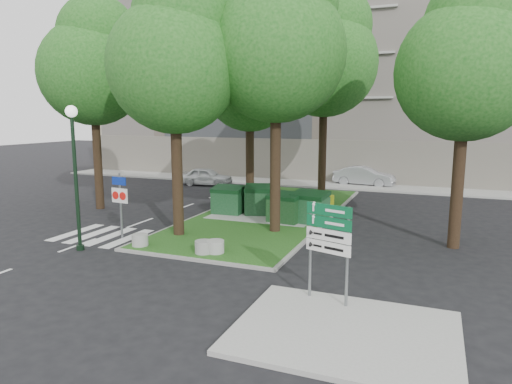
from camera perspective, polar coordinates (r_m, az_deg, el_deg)
The scene contains 26 objects.
ground at distance 16.41m, azimuth -9.62°, elevation -8.18°, with size 120.00×120.00×0.00m, color black.
median_island at distance 23.19m, azimuth 1.73°, elevation -2.65°, with size 6.00×16.00×0.12m, color #194814.
median_kerb at distance 23.19m, azimuth 1.73°, elevation -2.68°, with size 6.30×16.30×0.10m, color gray.
sidewalk_corner at distance 11.10m, azimuth 11.06°, elevation -16.82°, with size 5.00×4.00×0.12m, color #999993.
building_sidewalk at distance 33.22m, azimuth 7.10°, elevation 0.99°, with size 42.00×3.00×0.12m, color #999993.
zebra_crossing at distance 19.67m, azimuth -16.76°, elevation -5.45°, with size 5.00×3.00×0.01m, color silver.
apartment_building at distance 40.28m, azimuth 10.11°, elevation 13.73°, with size 41.00×12.00×16.00m, color tan.
tree_median_near_left at distance 18.71m, azimuth -9.90°, elevation 16.65°, with size 5.20×5.20×10.53m.
tree_median_near_right at distance 19.13m, azimuth 2.87°, elevation 18.64°, with size 5.60×5.60×11.46m.
tree_median_mid at distance 24.24m, azimuth -0.54°, elevation 14.33°, with size 4.80×4.80×9.99m.
tree_median_far at distance 26.27m, azimuth 8.82°, elevation 16.79°, with size 5.80×5.80×11.93m.
tree_street_left at distance 25.66m, azimuth -19.57°, elevation 15.04°, with size 5.40×5.40×11.00m.
tree_street_right at distance 18.51m, azimuth 25.15°, elevation 14.95°, with size 5.00×5.00×10.06m.
dumpster_a at distance 22.76m, azimuth -3.52°, elevation -1.02°, with size 1.55×1.11×1.40m.
dumpster_b at distance 22.53m, azimuth 0.64°, elevation -1.01°, with size 1.85×1.52×1.48m.
dumpster_c at distance 20.95m, azimuth 3.60°, elevation -1.96°, with size 1.64×1.26×1.39m.
dumpster_d at distance 20.87m, azimuth 6.77°, elevation -1.94°, with size 1.76×1.38×1.47m.
bollard_left at distance 17.77m, azimuth -14.30°, elevation -5.83°, with size 0.61×0.61×0.43m, color #979894.
bollard_right at distance 16.43m, azimuth -6.56°, elevation -6.83°, with size 0.62×0.62×0.45m, color gray.
bollard_mid at distance 16.42m, azimuth -5.10°, elevation -6.81°, with size 0.63×0.63×0.45m, color #9B9C97.
litter_bin at distance 23.99m, azimuth 9.22°, elevation -1.30°, with size 0.43×0.43×0.75m, color #CEDE1A.
street_lamp at distance 17.76m, azimuth -21.73°, elevation 3.65°, with size 0.42×0.42×5.31m.
traffic_sign_pole at distance 19.16m, azimuth -16.60°, elevation -0.56°, with size 0.81×0.13×2.69m.
directional_sign at distance 11.99m, azimuth 9.09°, elevation -5.62°, with size 1.25×0.42×2.60m.
car_white at distance 32.89m, azimuth -6.21°, elevation 1.94°, with size 1.51×3.75×1.28m, color silver.
car_silver at distance 33.42m, azimuth 13.37°, elevation 1.97°, with size 1.48×4.26×1.40m, color #9B9DA3.
Camera 1 is at (8.20, -13.32, 4.96)m, focal length 32.00 mm.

